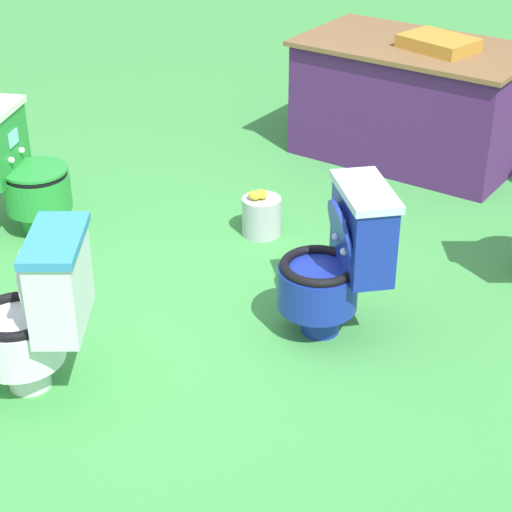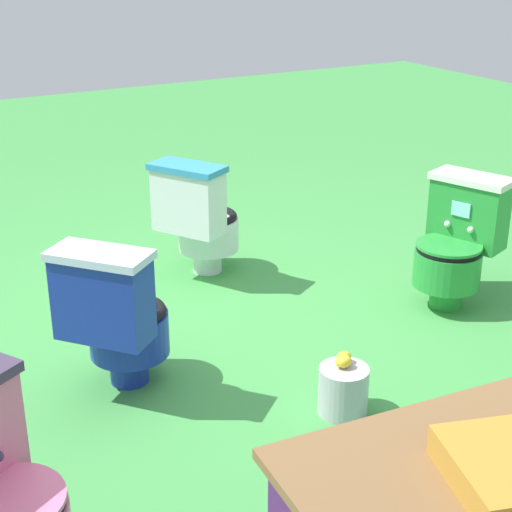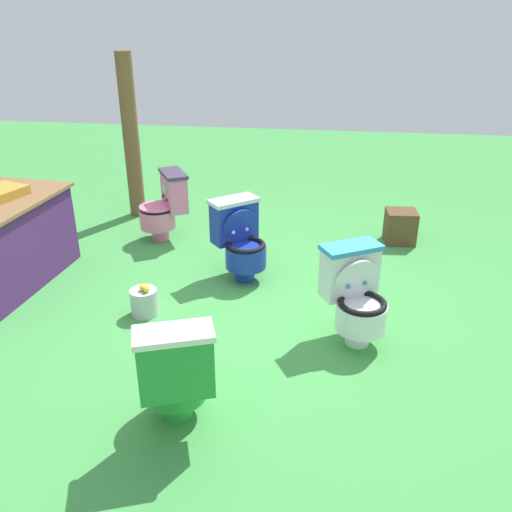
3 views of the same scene
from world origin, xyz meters
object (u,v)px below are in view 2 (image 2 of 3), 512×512
at_px(toilet_blue, 117,316).
at_px(toilet_white, 199,217).
at_px(lemon_bucket, 343,389).
at_px(toilet_green, 457,242).

bearing_deg(toilet_blue, toilet_white, 98.17).
bearing_deg(lemon_bucket, toilet_white, -93.93).
distance_m(toilet_blue, lemon_bucket, 1.05).
relative_size(toilet_green, lemon_bucket, 2.63).
relative_size(toilet_green, toilet_blue, 1.00).
xyz_separation_m(toilet_white, toilet_blue, (0.89, 1.01, 0.00)).
height_order(toilet_white, lemon_bucket, toilet_white).
height_order(toilet_green, lemon_bucket, toilet_green).
relative_size(toilet_blue, lemon_bucket, 2.63).
bearing_deg(toilet_green, lemon_bucket, 97.47).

